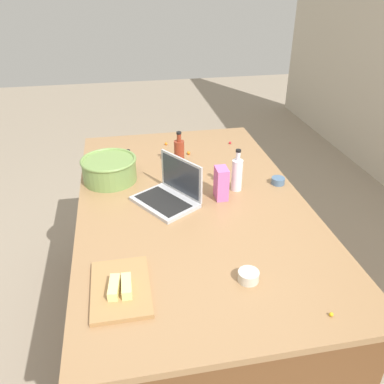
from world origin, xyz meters
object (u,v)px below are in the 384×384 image
mixing_bowl_large (109,169)px  candy_bag (222,184)px  cutting_board (121,288)px  butter_stick_right (127,286)px  ramekin_small (278,181)px  ramekin_medium (248,276)px  laptop (170,193)px  butter_stick_left (114,287)px  bottle_vinegar (237,174)px  kitchen_timer (128,156)px  bottle_soy (179,153)px

mixing_bowl_large → candy_bag: size_ratio=1.80×
cutting_board → butter_stick_right: 0.04m
butter_stick_right → ramekin_small: butter_stick_right is taller
ramekin_medium → candy_bag: 0.62m
candy_bag → butter_stick_right: bearing=-40.2°
laptop → ramekin_small: bearing=96.9°
butter_stick_right → candy_bag: (-0.60, 0.51, 0.05)m
ramekin_small → butter_stick_left: bearing=-52.4°
laptop → mixing_bowl_large: laptop is taller
ramekin_small → bottle_vinegar: bearing=-85.8°
kitchen_timer → candy_bag: candy_bag is taller
butter_stick_right → ramekin_medium: bearing=88.1°
laptop → cutting_board: bearing=-24.2°
laptop → butter_stick_right: bearing=-21.7°
cutting_board → kitchen_timer: bearing=175.6°
bottle_vinegar → laptop: bearing=-81.4°
bottle_vinegar → cutting_board: bearing=-44.0°
laptop → butter_stick_left: (0.62, -0.29, -0.01)m
butter_stick_left → ramekin_small: 1.14m
butter_stick_left → candy_bag: candy_bag is taller
butter_stick_right → kitchen_timer: 1.14m
laptop → bottle_vinegar: (-0.06, 0.37, 0.05)m
laptop → ramekin_medium: 0.67m
laptop → bottle_soy: size_ratio=1.74×
ramekin_small → ramekin_medium: 0.82m
bottle_soy → candy_bag: bearing=20.6°
ramekin_medium → kitchen_timer: 1.22m
mixing_bowl_large → kitchen_timer: (-0.23, 0.11, -0.03)m
bottle_soy → cutting_board: 1.06m
bottle_vinegar → kitchen_timer: bottle_vinegar is taller
cutting_board → candy_bag: candy_bag is taller
butter_stick_left → ramekin_small: butter_stick_left is taller
bottle_soy → cutting_board: (0.99, -0.38, -0.08)m
butter_stick_left → ramekin_medium: size_ratio=1.34×
ramekin_medium → candy_bag: size_ratio=0.48×
bottle_vinegar → butter_stick_left: bearing=-44.2°
bottle_soy → butter_stick_right: bearing=-19.4°
cutting_board → kitchen_timer: (-1.12, 0.09, 0.03)m
mixing_bowl_large → ramekin_small: size_ratio=4.18×
butter_stick_left → candy_bag: bearing=137.3°
cutting_board → candy_bag: bearing=137.6°
ramekin_small → candy_bag: 0.37m
mixing_bowl_large → cutting_board: mixing_bowl_large is taller
bottle_vinegar → kitchen_timer: (-0.46, -0.55, -0.06)m
ramekin_small → candy_bag: (0.09, -0.35, 0.07)m
mixing_bowl_large → bottle_vinegar: (0.23, 0.66, 0.02)m
butter_stick_left → ramekin_medium: (0.02, 0.50, -0.02)m
ramekin_small → butter_stick_right: bearing=-50.9°
butter_stick_right → kitchen_timer: bearing=176.8°
bottle_soy → cutting_board: bottle_soy is taller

